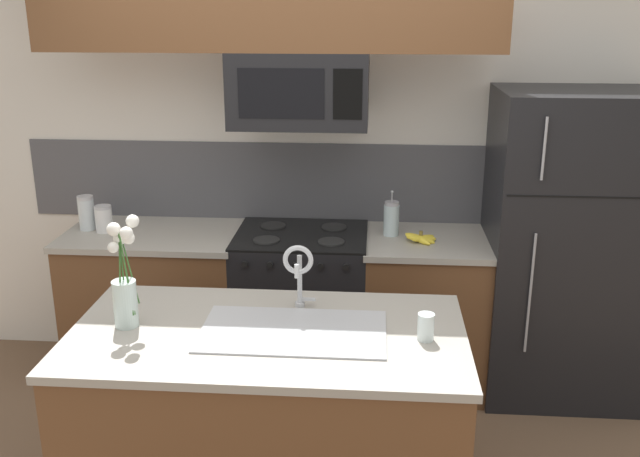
% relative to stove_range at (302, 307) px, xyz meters
% --- Properties ---
extents(rear_partition, '(5.20, 0.10, 2.60)m').
position_rel_stove_range_xyz_m(rear_partition, '(0.30, 0.38, 0.84)').
color(rear_partition, silver).
rests_on(rear_partition, ground).
extents(splash_band, '(3.44, 0.01, 0.48)m').
position_rel_stove_range_xyz_m(splash_band, '(-0.00, 0.32, 0.69)').
color(splash_band, '#4C4C51').
rests_on(splash_band, rear_partition).
extents(back_counter_left, '(1.03, 0.65, 0.91)m').
position_rel_stove_range_xyz_m(back_counter_left, '(-0.88, 0.00, -0.01)').
color(back_counter_left, brown).
rests_on(back_counter_left, ground).
extents(back_counter_right, '(0.72, 0.65, 0.91)m').
position_rel_stove_range_xyz_m(back_counter_right, '(0.72, 0.00, -0.01)').
color(back_counter_right, brown).
rests_on(back_counter_right, ground).
extents(stove_range, '(0.76, 0.64, 0.93)m').
position_rel_stove_range_xyz_m(stove_range, '(0.00, 0.00, 0.00)').
color(stove_range, black).
rests_on(stove_range, ground).
extents(microwave, '(0.74, 0.40, 0.40)m').
position_rel_stove_range_xyz_m(microwave, '(0.00, -0.02, 1.29)').
color(microwave, black).
extents(refrigerator, '(0.89, 0.74, 1.76)m').
position_rel_stove_range_xyz_m(refrigerator, '(1.51, 0.02, 0.42)').
color(refrigerator, black).
rests_on(refrigerator, ground).
extents(storage_jar_tall, '(0.09, 0.09, 0.20)m').
position_rel_stove_range_xyz_m(storage_jar_tall, '(-1.28, 0.03, 0.55)').
color(storage_jar_tall, silver).
rests_on(storage_jar_tall, back_counter_left).
extents(storage_jar_medium, '(0.10, 0.10, 0.16)m').
position_rel_stove_range_xyz_m(storage_jar_medium, '(-1.16, -0.01, 0.53)').
color(storage_jar_medium, silver).
rests_on(storage_jar_medium, back_counter_left).
extents(banana_bunch, '(0.19, 0.16, 0.08)m').
position_rel_stove_range_xyz_m(banana_bunch, '(0.68, -0.06, 0.47)').
color(banana_bunch, yellow).
rests_on(banana_bunch, back_counter_right).
extents(french_press, '(0.09, 0.09, 0.27)m').
position_rel_stove_range_xyz_m(french_press, '(0.52, 0.06, 0.55)').
color(french_press, silver).
rests_on(french_press, back_counter_right).
extents(island_counter, '(1.63, 0.88, 0.91)m').
position_rel_stove_range_xyz_m(island_counter, '(-0.01, -1.25, -0.01)').
color(island_counter, brown).
rests_on(island_counter, ground).
extents(kitchen_sink, '(0.76, 0.44, 0.16)m').
position_rel_stove_range_xyz_m(kitchen_sink, '(0.10, -1.25, 0.38)').
color(kitchen_sink, '#ADAFB5').
rests_on(kitchen_sink, island_counter).
extents(sink_faucet, '(0.14, 0.14, 0.31)m').
position_rel_stove_range_xyz_m(sink_faucet, '(0.10, -1.03, 0.65)').
color(sink_faucet, '#B7BABF').
rests_on(sink_faucet, island_counter).
extents(drinking_glass, '(0.07, 0.07, 0.11)m').
position_rel_stove_range_xyz_m(drinking_glass, '(0.63, -1.28, 0.50)').
color(drinking_glass, silver).
rests_on(drinking_glass, island_counter).
extents(flower_vase, '(0.12, 0.17, 0.46)m').
position_rel_stove_range_xyz_m(flower_vase, '(-0.60, -1.24, 0.62)').
color(flower_vase, silver).
rests_on(flower_vase, island_counter).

